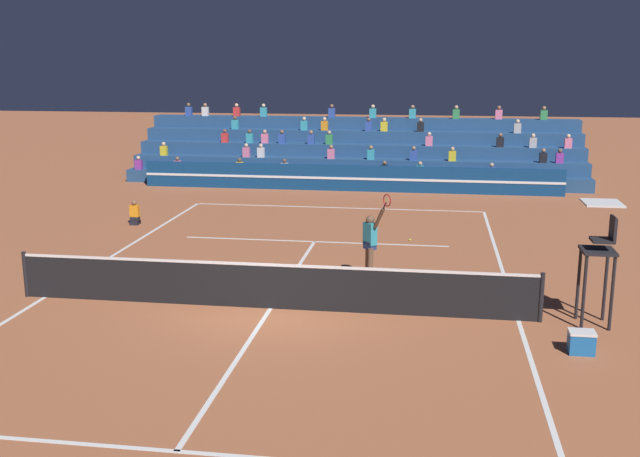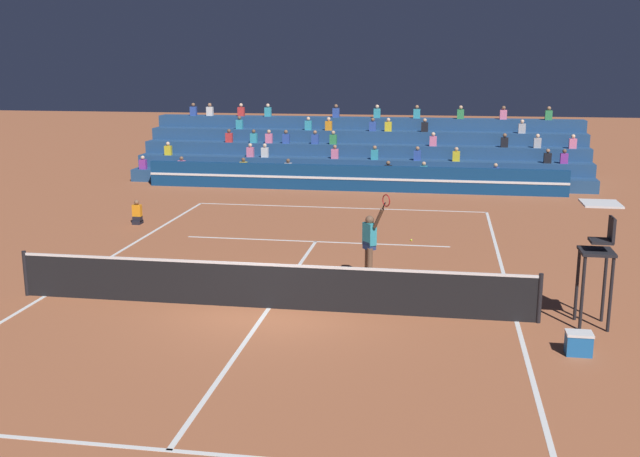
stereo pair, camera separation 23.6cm
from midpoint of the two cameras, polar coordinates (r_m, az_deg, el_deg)
name	(u,v)px [view 2 (the right image)]	position (r m, az deg, el deg)	size (l,w,h in m)	color
ground_plane	(269,308)	(17.17, -3.52, -6.08)	(120.00, 120.00, 0.00)	#AD603D
court_lines	(269,308)	(17.17, -3.52, -6.07)	(11.10, 23.90, 0.01)	white
tennis_net	(269,285)	(17.01, -3.55, -4.35)	(12.00, 0.10, 1.10)	black
sponsor_banner_wall	(352,178)	(32.12, 2.63, 3.85)	(18.00, 0.26, 1.10)	navy
bleacher_stand	(361,156)	(35.80, 3.35, 5.53)	(20.71, 4.75, 3.38)	navy
umpire_chair	(599,248)	(16.65, 20.87, -1.37)	(0.76, 0.84, 2.67)	black
ball_kid_courtside	(137,214)	(26.38, -13.50, 1.05)	(0.30, 0.36, 0.84)	black
tennis_player	(370,244)	(18.95, 4.17, -1.17)	(0.79, 0.94, 2.42)	brown
tennis_ball	(411,240)	(23.48, 7.26, -0.88)	(0.07, 0.07, 0.07)	#C6DB33
equipment_cooler	(579,343)	(15.38, 19.53, -8.24)	(0.50, 0.38, 0.45)	#1E66B2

